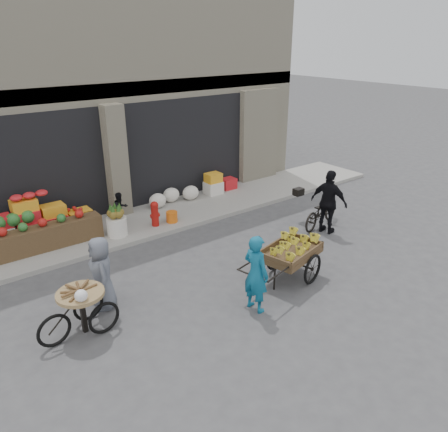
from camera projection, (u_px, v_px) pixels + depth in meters
ground at (223, 288)px, 9.32m from camera, size 80.00×80.00×0.00m
sidewalk at (135, 224)px, 12.30m from camera, size 18.00×2.20×0.12m
building at (71, 90)px, 13.91m from camera, size 14.00×6.45×7.00m
fruit_display at (38, 222)px, 10.88m from camera, size 3.10×1.12×1.24m
pineapple_bin at (117, 226)px, 11.39m from camera, size 0.52×0.52×0.50m
fire_hydrant at (155, 213)px, 11.92m from camera, size 0.22×0.22×0.71m
orange_bucket at (172, 217)px, 12.26m from camera, size 0.32×0.32×0.30m
right_bay_goods at (199, 189)px, 14.07m from camera, size 3.35×0.60×0.70m
seated_person at (120, 209)px, 11.98m from camera, size 0.51×0.43×0.93m
banana_cart at (289, 251)px, 9.39m from camera, size 2.43×1.39×0.96m
vendor_woman at (256, 274)px, 8.32m from camera, size 0.44×0.62×1.58m
tricycle_cart at (81, 305)px, 7.74m from camera, size 1.45×0.94×0.95m
vendor_grey at (102, 273)px, 8.42m from camera, size 0.63×0.82×1.49m
bicycle at (321, 211)px, 12.19m from camera, size 1.81×0.99×0.90m
cyclist at (329, 202)px, 11.62m from camera, size 0.66×1.10×1.75m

